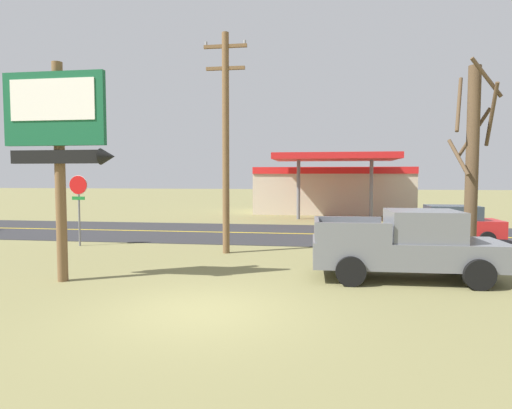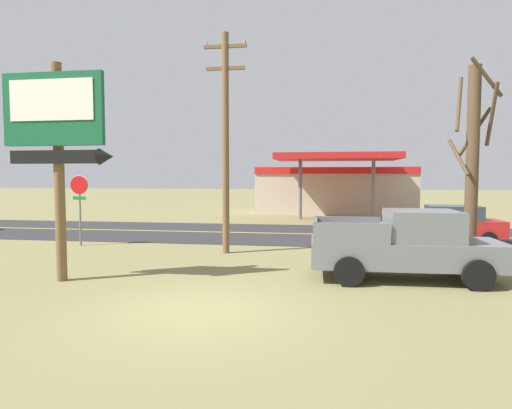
# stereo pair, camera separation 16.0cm
# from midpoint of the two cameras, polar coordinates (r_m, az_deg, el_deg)

# --- Properties ---
(ground_plane) EXTENTS (180.00, 180.00, 0.00)m
(ground_plane) POSITION_cam_midpoint_polar(r_m,az_deg,el_deg) (9.79, -7.00, -13.62)
(ground_plane) COLOR olive
(road_asphalt) EXTENTS (140.00, 8.00, 0.02)m
(road_asphalt) POSITION_cam_midpoint_polar(r_m,az_deg,el_deg) (22.32, 2.20, -3.77)
(road_asphalt) COLOR #2B2B2D
(road_asphalt) RESTS_ON ground
(road_centre_line) EXTENTS (126.00, 0.20, 0.01)m
(road_centre_line) POSITION_cam_midpoint_polar(r_m,az_deg,el_deg) (22.32, 2.20, -3.74)
(road_centre_line) COLOR gold
(road_centre_line) RESTS_ON road_asphalt
(motel_sign) EXTENTS (3.13, 0.54, 5.99)m
(motel_sign) POSITION_cam_midpoint_polar(r_m,az_deg,el_deg) (13.09, -24.11, 8.51)
(motel_sign) COLOR brown
(motel_sign) RESTS_ON ground
(stop_sign) EXTENTS (0.80, 0.08, 2.95)m
(stop_sign) POSITION_cam_midpoint_polar(r_m,az_deg,el_deg) (19.67, -21.78, 0.86)
(stop_sign) COLOR slate
(stop_sign) RESTS_ON ground
(utility_pole) EXTENTS (1.62, 0.26, 8.20)m
(utility_pole) POSITION_cam_midpoint_polar(r_m,az_deg,el_deg) (16.57, -3.70, 8.68)
(utility_pole) COLOR brown
(utility_pole) RESTS_ON ground
(bare_tree) EXTENTS (1.47, 1.44, 6.59)m
(bare_tree) POSITION_cam_midpoint_polar(r_m,az_deg,el_deg) (16.00, 26.60, 5.13)
(bare_tree) COLOR brown
(bare_tree) RESTS_ON ground
(gas_station) EXTENTS (12.00, 11.50, 4.40)m
(gas_station) POSITION_cam_midpoint_polar(r_m,az_deg,el_deg) (35.38, 10.29, 2.07)
(gas_station) COLOR beige
(gas_station) RESTS_ON ground
(pickup_grey_parked_on_lawn) EXTENTS (5.24, 2.33, 1.96)m
(pickup_grey_parked_on_lawn) POSITION_cam_midpoint_polar(r_m,az_deg,el_deg) (13.07, 19.41, -5.08)
(pickup_grey_parked_on_lawn) COLOR slate
(pickup_grey_parked_on_lawn) RESTS_ON ground
(car_red_mid_lane) EXTENTS (4.20, 2.00, 1.64)m
(car_red_mid_lane) POSITION_cam_midpoint_polar(r_m,az_deg,el_deg) (20.83, 24.18, -2.36)
(car_red_mid_lane) COLOR red
(car_red_mid_lane) RESTS_ON ground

